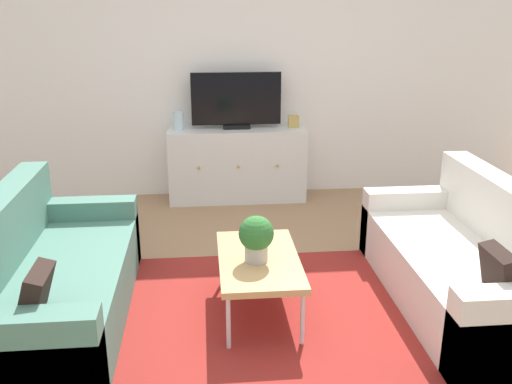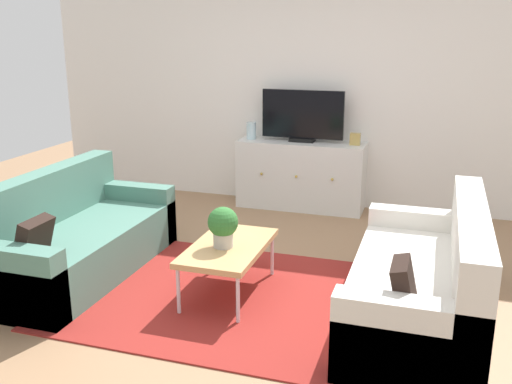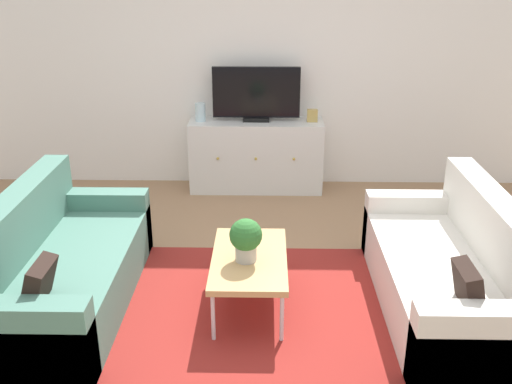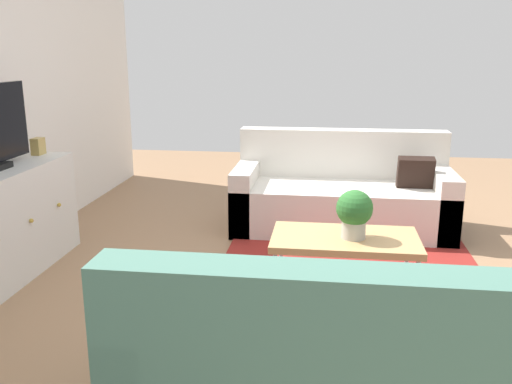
% 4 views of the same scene
% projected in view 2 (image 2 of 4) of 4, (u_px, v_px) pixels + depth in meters
% --- Properties ---
extents(ground_plane, '(10.00, 10.00, 0.00)m').
position_uv_depth(ground_plane, '(237.00, 289.00, 4.57)').
color(ground_plane, '#997251').
extents(wall_back, '(6.40, 0.12, 2.70)m').
position_uv_depth(wall_back, '(311.00, 87.00, 6.53)').
color(wall_back, white).
rests_on(wall_back, ground_plane).
extents(area_rug, '(2.50, 1.90, 0.01)m').
position_uv_depth(area_rug, '(231.00, 296.00, 4.43)').
color(area_rug, maroon).
rests_on(area_rug, ground_plane).
extents(couch_left_side, '(0.85, 1.88, 0.85)m').
position_uv_depth(couch_left_side, '(71.00, 241.00, 4.82)').
color(couch_left_side, '#4C7A6B').
rests_on(couch_left_side, ground_plane).
extents(couch_right_side, '(0.85, 1.88, 0.85)m').
position_uv_depth(couch_right_side, '(428.00, 286.00, 3.97)').
color(couch_right_side, silver).
rests_on(couch_right_side, ground_plane).
extents(coffee_table, '(0.53, 0.93, 0.41)m').
position_uv_depth(coffee_table, '(228.00, 249.00, 4.39)').
color(coffee_table, tan).
rests_on(coffee_table, ground_plane).
extents(potted_plant, '(0.23, 0.23, 0.31)m').
position_uv_depth(potted_plant, '(223.00, 225.00, 4.29)').
color(potted_plant, '#B7B2A8').
rests_on(potted_plant, coffee_table).
extents(tv_console, '(1.43, 0.47, 0.77)m').
position_uv_depth(tv_console, '(301.00, 175.00, 6.55)').
color(tv_console, silver).
rests_on(tv_console, ground_plane).
extents(flat_screen_tv, '(0.92, 0.16, 0.57)m').
position_uv_depth(flat_screen_tv, '(303.00, 116.00, 6.39)').
color(flat_screen_tv, black).
rests_on(flat_screen_tv, tv_console).
extents(glass_vase, '(0.11, 0.11, 0.19)m').
position_uv_depth(glass_vase, '(251.00, 131.00, 6.59)').
color(glass_vase, silver).
rests_on(glass_vase, tv_console).
extents(mantel_clock, '(0.11, 0.07, 0.13)m').
position_uv_depth(mantel_clock, '(355.00, 139.00, 6.25)').
color(mantel_clock, tan).
rests_on(mantel_clock, tv_console).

